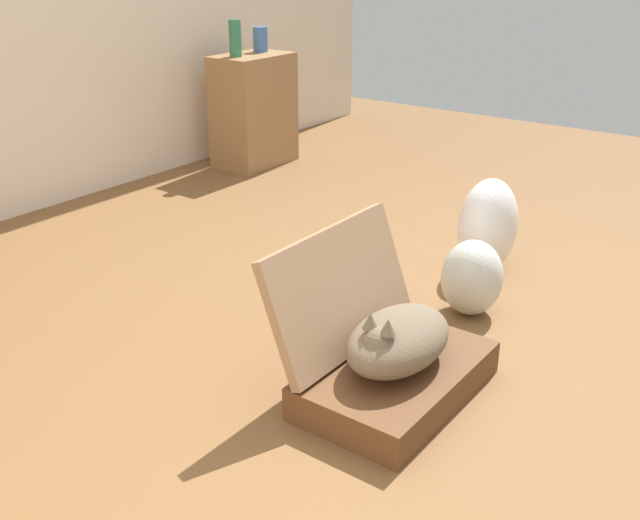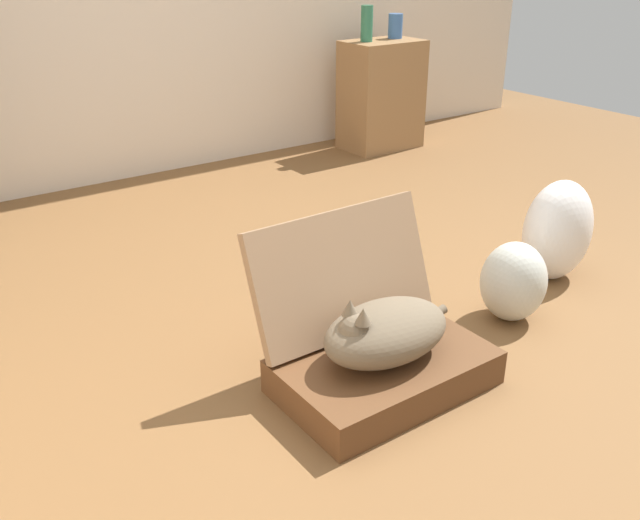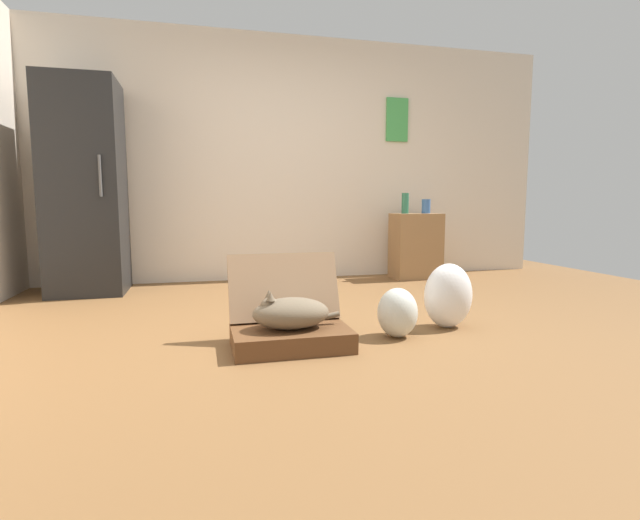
{
  "view_description": "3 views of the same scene",
  "coord_description": "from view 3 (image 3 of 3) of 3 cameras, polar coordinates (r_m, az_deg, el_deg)",
  "views": [
    {
      "loc": [
        -2.1,
        -1.4,
        1.39
      ],
      "look_at": [
        -0.17,
        0.03,
        0.35
      ],
      "focal_mm": 41.75,
      "sensor_mm": 36.0,
      "label": 1
    },
    {
      "loc": [
        -1.53,
        -1.77,
        1.32
      ],
      "look_at": [
        -0.34,
        -0.1,
        0.37
      ],
      "focal_mm": 39.09,
      "sensor_mm": 36.0,
      "label": 2
    },
    {
      "loc": [
        -0.77,
        -3.0,
        0.84
      ],
      "look_at": [
        -0.04,
        -0.11,
        0.48
      ],
      "focal_mm": 26.91,
      "sensor_mm": 36.0,
      "label": 3
    }
  ],
  "objects": [
    {
      "name": "wall_back",
      "position": [
        5.34,
        -5.96,
        11.82
      ],
      "size": [
        6.4,
        0.15,
        2.6
      ],
      "color": "beige",
      "rests_on": "ground"
    },
    {
      "name": "ground_plane",
      "position": [
        3.21,
        0.21,
        -8.24
      ],
      "size": [
        7.68,
        7.68,
        0.0
      ],
      "primitive_type": "plane",
      "color": "brown",
      "rests_on": "ground"
    },
    {
      "name": "refrigerator",
      "position": [
        4.9,
        -26.13,
        7.66
      ],
      "size": [
        0.64,
        0.69,
        1.93
      ],
      "color": "black",
      "rests_on": "ground"
    },
    {
      "name": "vase_short",
      "position": [
        5.47,
        12.49,
        6.25
      ],
      "size": [
        0.1,
        0.1,
        0.16
      ],
      "primitive_type": "cylinder",
      "color": "#38609E",
      "rests_on": "side_table"
    },
    {
      "name": "cat",
      "position": [
        2.76,
        -3.61,
        -6.28
      ],
      "size": [
        0.52,
        0.28,
        0.23
      ],
      "color": "brown",
      "rests_on": "suitcase_base"
    },
    {
      "name": "suitcase_lid",
      "position": [
        2.95,
        -4.31,
        -3.21
      ],
      "size": [
        0.67,
        0.18,
        0.41
      ],
      "primitive_type": "cube",
      "rotation": [
        1.21,
        0.0,
        0.0
      ],
      "color": "#9B7756",
      "rests_on": "suitcase_base"
    },
    {
      "name": "suitcase_base",
      "position": [
        2.79,
        -3.44,
        -9.3
      ],
      "size": [
        0.67,
        0.42,
        0.12
      ],
      "primitive_type": "cube",
      "color": "brown",
      "rests_on": "ground"
    },
    {
      "name": "vase_tall",
      "position": [
        5.34,
        10.09,
        6.66
      ],
      "size": [
        0.08,
        0.08,
        0.22
      ],
      "primitive_type": "cylinder",
      "color": "#2D7051",
      "rests_on": "side_table"
    },
    {
      "name": "plastic_bag_white",
      "position": [
        3.03,
        9.2,
        -6.2
      ],
      "size": [
        0.25,
        0.24,
        0.31
      ],
      "primitive_type": "ellipsoid",
      "color": "silver",
      "rests_on": "ground"
    },
    {
      "name": "side_table",
      "position": [
        5.4,
        11.31,
        1.64
      ],
      "size": [
        0.52,
        0.34,
        0.71
      ],
      "primitive_type": "cube",
      "color": "olive",
      "rests_on": "ground"
    },
    {
      "name": "plastic_bag_clear",
      "position": [
        3.32,
        14.99,
        -4.12
      ],
      "size": [
        0.33,
        0.25,
        0.43
      ],
      "primitive_type": "ellipsoid",
      "color": "white",
      "rests_on": "ground"
    }
  ]
}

